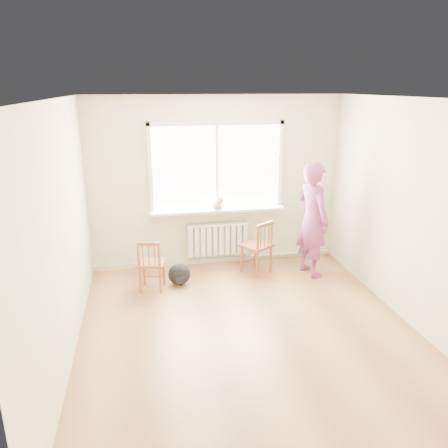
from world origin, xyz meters
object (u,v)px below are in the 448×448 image
chair_right (259,247)px  person (313,220)px  chair_left (151,265)px  backpack (179,274)px  cat (217,204)px

chair_right → person: 0.92m
chair_left → person: person is taller
chair_left → backpack: 0.48m
chair_right → backpack: (-1.26, -0.19, -0.27)m
person → cat: 1.49m
chair_left → backpack: (0.41, 0.10, -0.22)m
chair_right → chair_left: bearing=-23.7°
cat → chair_left: bearing=-163.2°
person → backpack: person is taller
backpack → chair_left: bearing=-166.1°
chair_left → person: bearing=-164.6°
chair_left → cat: cat is taller
chair_left → chair_right: 1.69m
chair_right → backpack: chair_right is taller
backpack → cat: bearing=40.2°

